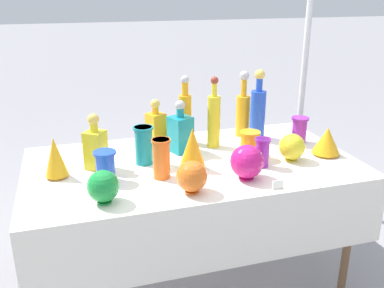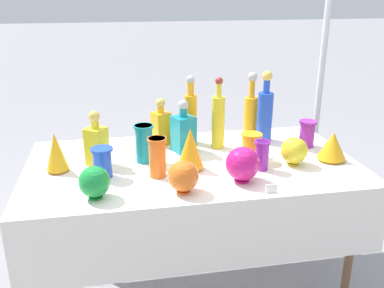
% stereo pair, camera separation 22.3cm
% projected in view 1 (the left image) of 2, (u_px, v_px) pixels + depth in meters
% --- Properties ---
extents(ground_plane, '(40.00, 40.00, 0.00)m').
position_uv_depth(ground_plane, '(192.00, 280.00, 2.53)').
color(ground_plane, gray).
extents(display_table, '(1.73, 0.94, 0.76)m').
position_uv_depth(display_table, '(194.00, 176.00, 2.26)').
color(display_table, white).
rests_on(display_table, ground).
extents(tall_bottle_0, '(0.09, 0.09, 0.41)m').
position_uv_depth(tall_bottle_0, '(243.00, 111.00, 2.62)').
color(tall_bottle_0, orange).
rests_on(tall_bottle_0, display_table).
extents(tall_bottle_1, '(0.07, 0.07, 0.41)m').
position_uv_depth(tall_bottle_1, '(214.00, 119.00, 2.43)').
color(tall_bottle_1, yellow).
rests_on(tall_bottle_1, display_table).
extents(tall_bottle_2, '(0.07, 0.07, 0.40)m').
position_uv_depth(tall_bottle_2, '(185.00, 115.00, 2.49)').
color(tall_bottle_2, orange).
rests_on(tall_bottle_2, display_table).
extents(tall_bottle_3, '(0.09, 0.09, 0.43)m').
position_uv_depth(tall_bottle_3, '(258.00, 111.00, 2.54)').
color(tall_bottle_3, blue).
rests_on(tall_bottle_3, display_table).
extents(square_decanter_0, '(0.13, 0.13, 0.29)m').
position_uv_depth(square_decanter_0, '(95.00, 146.00, 2.15)').
color(square_decanter_0, yellow).
rests_on(square_decanter_0, display_table).
extents(square_decanter_1, '(0.12, 0.12, 0.28)m').
position_uv_depth(square_decanter_1, '(156.00, 127.00, 2.47)').
color(square_decanter_1, orange).
rests_on(square_decanter_1, display_table).
extents(square_decanter_2, '(0.14, 0.14, 0.30)m').
position_uv_depth(square_decanter_2, '(180.00, 132.00, 2.37)').
color(square_decanter_2, teal).
rests_on(square_decanter_2, display_table).
extents(slender_vase_0, '(0.11, 0.11, 0.20)m').
position_uv_depth(slender_vase_0, '(144.00, 144.00, 2.21)').
color(slender_vase_0, teal).
rests_on(slender_vase_0, display_table).
extents(slender_vase_1, '(0.10, 0.10, 0.15)m').
position_uv_depth(slender_vase_1, '(299.00, 129.00, 2.53)').
color(slender_vase_1, purple).
rests_on(slender_vase_1, display_table).
extents(slender_vase_2, '(0.11, 0.11, 0.15)m').
position_uv_depth(slender_vase_2, '(250.00, 143.00, 2.30)').
color(slender_vase_2, orange).
rests_on(slender_vase_2, display_table).
extents(slender_vase_3, '(0.11, 0.11, 0.15)m').
position_uv_depth(slender_vase_3, '(105.00, 165.00, 2.02)').
color(slender_vase_3, blue).
rests_on(slender_vase_3, display_table).
extents(slender_vase_4, '(0.09, 0.09, 0.20)m').
position_uv_depth(slender_vase_4, '(161.00, 157.00, 2.05)').
color(slender_vase_4, orange).
rests_on(slender_vase_4, display_table).
extents(slender_vase_5, '(0.08, 0.08, 0.15)m').
position_uv_depth(slender_vase_5, '(262.00, 151.00, 2.18)').
color(slender_vase_5, purple).
rests_on(slender_vase_5, display_table).
extents(fluted_vase_0, '(0.15, 0.15, 0.16)m').
position_uv_depth(fluted_vase_0, '(327.00, 141.00, 2.34)').
color(fluted_vase_0, orange).
rests_on(fluted_vase_0, display_table).
extents(fluted_vase_1, '(0.11, 0.11, 0.20)m').
position_uv_depth(fluted_vase_1, '(55.00, 157.00, 2.05)').
color(fluted_vase_1, orange).
rests_on(fluted_vase_1, display_table).
extents(fluted_vase_2, '(0.14, 0.14, 0.22)m').
position_uv_depth(fluted_vase_2, '(192.00, 148.00, 2.14)').
color(fluted_vase_2, orange).
rests_on(fluted_vase_2, display_table).
extents(round_bowl_0, '(0.14, 0.14, 0.15)m').
position_uv_depth(round_bowl_0, '(292.00, 147.00, 2.26)').
color(round_bowl_0, yellow).
rests_on(round_bowl_0, display_table).
extents(round_bowl_1, '(0.14, 0.14, 0.15)m').
position_uv_depth(round_bowl_1, '(103.00, 186.00, 1.81)').
color(round_bowl_1, '#198C38').
rests_on(round_bowl_1, display_table).
extents(round_bowl_2, '(0.14, 0.14, 0.15)m').
position_uv_depth(round_bowl_2, '(192.00, 177.00, 1.91)').
color(round_bowl_2, orange).
rests_on(round_bowl_2, display_table).
extents(round_bowl_3, '(0.16, 0.16, 0.17)m').
position_uv_depth(round_bowl_3, '(247.00, 162.00, 2.04)').
color(round_bowl_3, '#C61972').
rests_on(round_bowl_3, display_table).
extents(price_tag_left, '(0.05, 0.01, 0.04)m').
position_uv_depth(price_tag_left, '(278.00, 185.00, 1.96)').
color(price_tag_left, white).
rests_on(price_tag_left, display_table).
extents(cardboard_box_behind_left, '(0.45, 0.34, 0.48)m').
position_uv_depth(cardboard_box_behind_left, '(114.00, 178.00, 3.40)').
color(cardboard_box_behind_left, tan).
rests_on(cardboard_box_behind_left, ground).
extents(cardboard_box_behind_right, '(0.60, 0.47, 0.33)m').
position_uv_depth(cardboard_box_behind_right, '(132.00, 185.00, 3.47)').
color(cardboard_box_behind_right, tan).
rests_on(cardboard_box_behind_right, ground).
extents(canopy_pole, '(0.18, 0.18, 2.34)m').
position_uv_depth(canopy_pole, '(302.00, 92.00, 3.12)').
color(canopy_pole, silver).
rests_on(canopy_pole, ground).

